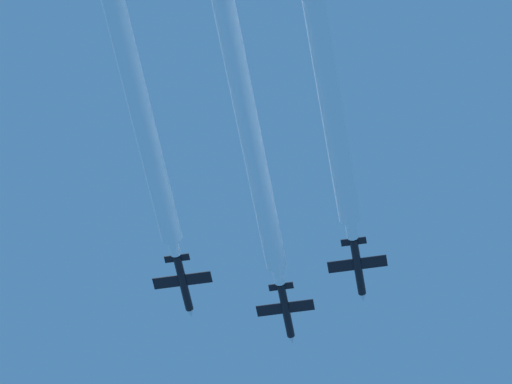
% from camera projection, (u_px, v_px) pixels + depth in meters
% --- Properties ---
extents(jet_lead, '(7.55, 10.99, 2.64)m').
position_uv_depth(jet_lead, '(286.00, 312.00, 222.18)').
color(jet_lead, black).
extents(jet_left_wingman, '(7.55, 10.99, 2.64)m').
position_uv_depth(jet_left_wingman, '(183.00, 284.00, 217.50)').
color(jet_left_wingman, black).
extents(jet_right_wingman, '(7.55, 10.99, 2.64)m').
position_uv_depth(jet_right_wingman, '(358.00, 268.00, 215.85)').
color(jet_right_wingman, black).
extents(smoke_trail_lead, '(2.66, 72.91, 2.66)m').
position_uv_depth(smoke_trail_lead, '(232.00, 45.00, 197.57)').
color(smoke_trail_lead, white).
extents(smoke_trail_left_wingman, '(2.66, 66.81, 2.66)m').
position_uv_depth(smoke_trail_left_wingman, '(121.00, 30.00, 194.69)').
color(smoke_trail_left_wingman, white).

